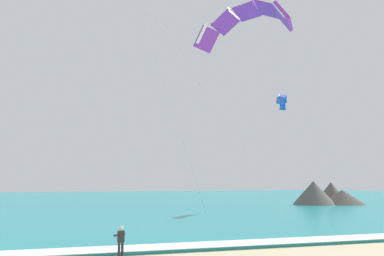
{
  "coord_description": "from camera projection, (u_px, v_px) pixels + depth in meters",
  "views": [
    {
      "loc": [
        -4.79,
        -9.34,
        4.15
      ],
      "look_at": [
        3.08,
        17.57,
        7.82
      ],
      "focal_mm": 37.31,
      "sensor_mm": 36.0,
      "label": 1
    }
  ],
  "objects": [
    {
      "name": "kitesurfer",
      "position": [
        121.0,
        240.0,
        21.43
      ],
      "size": [
        0.64,
        0.64,
        1.69
      ],
      "color": "#232328",
      "rests_on": "ground"
    },
    {
      "name": "kite_primary",
      "position": [
        244.0,
        19.0,
        32.56
      ],
      "size": [
        12.76,
        9.86,
        17.38
      ],
      "color": "purple"
    },
    {
      "name": "surf_foam",
      "position": [
        156.0,
        247.0,
        23.58
      ],
      "size": [
        200.0,
        2.23,
        0.04
      ],
      "primitive_type": "cube",
      "color": "white",
      "rests_on": "sea"
    },
    {
      "name": "headland_right",
      "position": [
        327.0,
        195.0,
        66.13
      ],
      "size": [
        12.29,
        10.23,
        4.0
      ],
      "color": "#47423D",
      "rests_on": "ground"
    },
    {
      "name": "kite_distant",
      "position": [
        282.0,
        100.0,
        54.63
      ],
      "size": [
        3.44,
        4.62,
        1.86
      ],
      "color": "blue"
    },
    {
      "name": "sea",
      "position": [
        99.0,
        200.0,
        79.71
      ],
      "size": [
        200.0,
        120.0,
        0.2
      ],
      "primitive_type": "cube",
      "color": "teal",
      "rests_on": "ground"
    }
  ]
}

